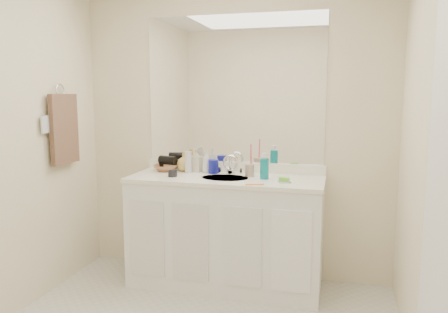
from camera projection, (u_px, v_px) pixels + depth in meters
name	position (u px, v px, depth m)	size (l,w,h in m)	color
wall_back	(234.00, 133.00, 3.63)	(2.60, 0.02, 2.40)	#F5E7C0
wall_front	(3.00, 219.00, 1.14)	(2.60, 0.02, 2.40)	#F5E7C0
wall_right	(438.00, 163.00, 2.06)	(0.02, 2.60, 2.40)	#F5E7C0
vanity_cabinet	(226.00, 233.00, 3.48)	(1.50, 0.55, 0.85)	white
countertop	(226.00, 179.00, 3.41)	(1.52, 0.57, 0.03)	white
backsplash	(233.00, 167.00, 3.65)	(1.52, 0.03, 0.08)	white
sink_basin	(225.00, 179.00, 3.39)	(0.37, 0.37, 0.02)	beige
faucet	(231.00, 167.00, 3.56)	(0.02, 0.02, 0.11)	silver
mirror	(234.00, 90.00, 3.57)	(1.48, 0.01, 1.20)	white
blue_mug	(213.00, 167.00, 3.56)	(0.08, 0.08, 0.11)	#151993
tan_cup	(250.00, 170.00, 3.44)	(0.07, 0.07, 0.10)	tan
toothbrush	(251.00, 158.00, 3.42)	(0.01, 0.01, 0.22)	#DF3A64
mouthwash_bottle	(264.00, 169.00, 3.33)	(0.07, 0.07, 0.16)	#0A7781
soap_dish	(284.00, 182.00, 3.20)	(0.09, 0.07, 0.01)	silver
green_soap	(284.00, 179.00, 3.20)	(0.07, 0.05, 0.03)	#64C430
orange_comb	(254.00, 184.00, 3.12)	(0.14, 0.03, 0.01)	orange
dark_jar	(173.00, 173.00, 3.43)	(0.07, 0.07, 0.05)	black
extra_white_bottle	(188.00, 162.00, 3.59)	(0.05, 0.05, 0.18)	silver
soap_bottle_white	(206.00, 162.00, 3.62)	(0.07, 0.07, 0.18)	silver
soap_bottle_cream	(196.00, 160.00, 3.65)	(0.09, 0.09, 0.19)	beige
soap_bottle_yellow	(185.00, 161.00, 3.67)	(0.13, 0.13, 0.17)	tan
wicker_basket	(166.00, 168.00, 3.69)	(0.20, 0.20, 0.05)	#99603D
hair_dryer	(168.00, 160.00, 3.68)	(0.08, 0.08, 0.15)	black
towel_ring	(60.00, 91.00, 3.40)	(0.11, 0.11, 0.01)	silver
hand_towel	(64.00, 129.00, 3.43)	(0.04, 0.32, 0.55)	#453025
switch_plate	(45.00, 124.00, 3.24)	(0.01, 0.09, 0.13)	silver
door	(447.00, 222.00, 1.80)	(0.02, 0.82, 2.00)	white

